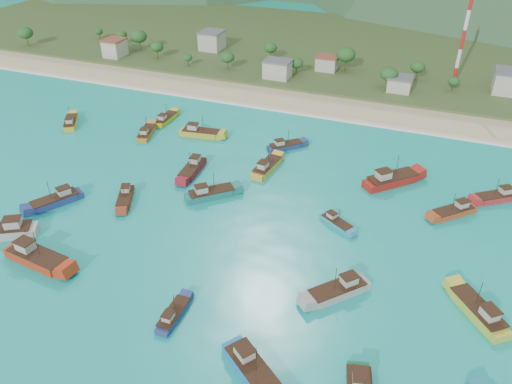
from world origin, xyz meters
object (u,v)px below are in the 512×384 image
(boat_18, at_px, (285,146))
(boat_5, at_px, (37,258))
(boat_9, at_px, (336,223))
(boat_24, at_px, (391,180))
(boat_10, at_px, (454,212))
(boat_3, at_px, (174,315))
(boat_33, at_px, (71,123))
(boat_8, at_px, (338,291))
(boat_7, at_px, (2,232))
(radio_tower, at_px, (465,30))
(boat_28, at_px, (478,312))
(boat_11, at_px, (125,198))
(boat_6, at_px, (147,133))
(boat_20, at_px, (211,194))
(boat_27, at_px, (267,167))
(boat_14, at_px, (192,169))
(boat_12, at_px, (497,197))
(boat_2, at_px, (200,133))
(boat_15, at_px, (253,371))
(boat_22, at_px, (56,201))
(boat_19, at_px, (166,119))

(boat_18, bearing_deg, boat_5, -69.30)
(boat_9, height_order, boat_24, boat_24)
(boat_9, xyz_separation_m, boat_24, (8.39, 21.08, 0.63))
(boat_9, bearing_deg, boat_10, 151.46)
(boat_3, height_order, boat_33, boat_33)
(boat_8, bearing_deg, boat_7, 49.27)
(boat_5, xyz_separation_m, boat_10, (73.85, 45.71, -0.37))
(radio_tower, relative_size, boat_33, 3.64)
(boat_7, height_order, boat_8, boat_7)
(radio_tower, bearing_deg, boat_9, -101.64)
(boat_9, bearing_deg, radio_tower, -159.60)
(boat_9, xyz_separation_m, boat_28, (28.43, -16.66, 0.42))
(boat_11, bearing_deg, boat_5, 56.81)
(boat_18, distance_m, boat_24, 30.63)
(radio_tower, xyz_separation_m, boat_6, (-79.46, -68.99, -19.69))
(boat_20, height_order, boat_28, boat_28)
(boat_11, xyz_separation_m, boat_27, (25.42, 24.63, 0.19))
(boat_8, relative_size, boat_14, 0.95)
(boat_7, xyz_separation_m, boat_12, (95.31, 51.37, -0.31))
(radio_tower, relative_size, boat_2, 3.12)
(boat_5, relative_size, boat_7, 1.04)
(boat_27, bearing_deg, boat_15, -65.07)
(radio_tower, relative_size, boat_5, 2.64)
(boat_18, height_order, boat_33, boat_33)
(boat_22, bearing_deg, boat_18, -102.48)
(boat_8, relative_size, boat_18, 1.20)
(boat_8, relative_size, boat_12, 1.06)
(boat_19, bearing_deg, boat_2, -20.07)
(boat_2, relative_size, boat_19, 1.21)
(boat_14, bearing_deg, boat_11, 58.96)
(boat_14, relative_size, boat_18, 1.26)
(boat_14, xyz_separation_m, boat_19, (-21.45, 24.23, -0.14))
(boat_24, relative_size, boat_28, 1.11)
(boat_9, distance_m, boat_10, 26.55)
(boat_3, distance_m, boat_9, 40.67)
(boat_24, relative_size, boat_27, 1.10)
(boat_10, bearing_deg, boat_24, 17.00)
(boat_2, distance_m, boat_9, 53.97)
(boat_3, height_order, boat_18, boat_18)
(boat_24, bearing_deg, boat_27, -126.32)
(boat_10, distance_m, boat_19, 85.73)
(boat_11, height_order, boat_19, boat_19)
(boat_6, bearing_deg, boat_2, 4.42)
(radio_tower, relative_size, boat_22, 3.20)
(boat_5, height_order, boat_7, boat_5)
(boat_3, relative_size, boat_5, 0.60)
(boat_3, bearing_deg, boat_12, 47.68)
(boat_3, xyz_separation_m, boat_14, (-19.40, 44.53, 0.30))
(boat_5, distance_m, boat_19, 66.37)
(boat_22, height_order, boat_33, boat_22)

